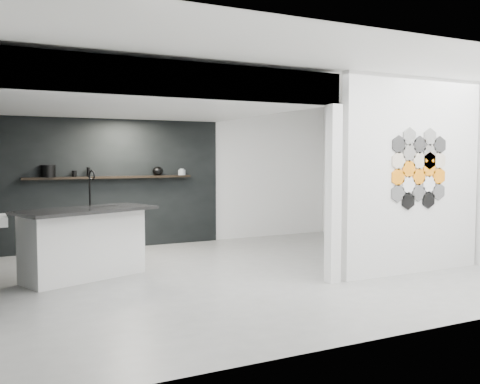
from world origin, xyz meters
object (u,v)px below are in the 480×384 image
object	(u,v)px
stockpot	(48,171)
glass_bowl	(182,172)
bottle_dark	(89,172)
utensil_cup	(74,174)
glass_vase	(182,172)
kitchen_island	(84,242)
partition_panel	(413,176)
kettle	(158,171)

from	to	relation	value
stockpot	glass_bowl	bearing A→B (deg)	0.00
bottle_dark	utensil_cup	size ratio (longest dim) A/B	1.51
bottle_dark	utensil_cup	bearing A→B (deg)	180.00
utensil_cup	glass_vase	bearing A→B (deg)	0.00
kitchen_island	utensil_cup	bearing A→B (deg)	63.29
bottle_dark	utensil_cup	xyz separation A→B (m)	(-0.24, 0.00, -0.03)
partition_panel	kitchen_island	bearing A→B (deg)	158.01
kettle	utensil_cup	distance (m)	1.51
glass_vase	utensil_cup	xyz separation A→B (m)	(-1.98, 0.00, -0.01)
partition_panel	kitchen_island	size ratio (longest dim) A/B	1.40
glass_vase	glass_bowl	bearing A→B (deg)	0.00
kitchen_island	kettle	distance (m)	2.90
kettle	utensil_cup	bearing A→B (deg)	-172.94
kettle	bottle_dark	size ratio (longest dim) A/B	1.21
glass_vase	utensil_cup	distance (m)	1.98
bottle_dark	utensil_cup	distance (m)	0.25
kitchen_island	stockpot	xyz separation A→B (m)	(-0.19, 2.13, 0.92)
kettle	glass_bowl	distance (m)	0.48
stockpot	glass_vase	world-z (taller)	stockpot
kettle	glass_bowl	size ratio (longest dim) A/B	1.39
stockpot	bottle_dark	size ratio (longest dim) A/B	1.56
kettle	glass_vase	xyz separation A→B (m)	(0.48, 0.00, -0.02)
kitchen_island	utensil_cup	xyz separation A→B (m)	(0.24, 2.13, 0.87)
stockpot	kettle	world-z (taller)	stockpot
kitchen_island	stockpot	bearing A→B (deg)	74.88
kitchen_island	glass_vase	size ratio (longest dim) A/B	16.58
stockpot	kettle	size ratio (longest dim) A/B	1.29
glass_bowl	partition_panel	bearing A→B (deg)	-61.77
kitchen_island	glass_bowl	world-z (taller)	kitchen_island
partition_panel	glass_bowl	world-z (taller)	partition_panel
stockpot	glass_vase	xyz separation A→B (m)	(2.42, 0.00, -0.04)
partition_panel	glass_bowl	bearing A→B (deg)	118.23
glass_bowl	utensil_cup	world-z (taller)	utensil_cup
kettle	glass_bowl	world-z (taller)	kettle
glass_bowl	glass_vase	size ratio (longest dim) A/B	1.17
partition_panel	bottle_dark	world-z (taller)	partition_panel
kitchen_island	kettle	size ratio (longest dim) A/B	10.24
kitchen_island	kettle	bearing A→B (deg)	30.36
glass_bowl	stockpot	bearing A→B (deg)	180.00
kitchen_island	bottle_dark	size ratio (longest dim) A/B	12.38
kettle	bottle_dark	bearing A→B (deg)	-172.94
kettle	utensil_cup	size ratio (longest dim) A/B	1.83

